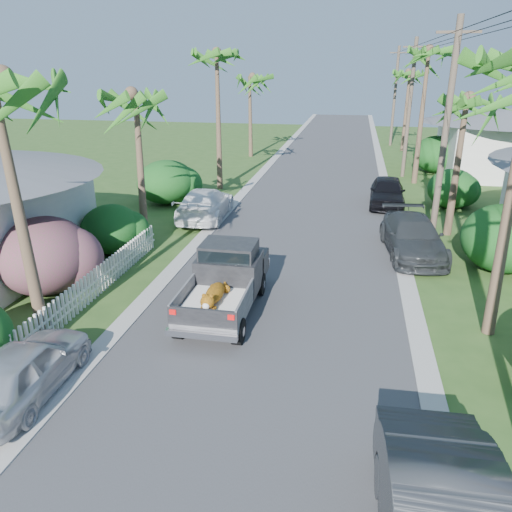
% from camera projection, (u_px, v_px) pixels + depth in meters
% --- Properties ---
extents(ground, '(120.00, 120.00, 0.00)m').
position_uv_depth(ground, '(229.00, 442.00, 10.24)').
color(ground, '#2F511E').
rests_on(ground, ground).
extents(road, '(8.00, 100.00, 0.02)m').
position_uv_depth(road, '(319.00, 182.00, 33.17)').
color(road, '#38383A').
rests_on(road, ground).
extents(curb_left, '(0.60, 100.00, 0.06)m').
position_uv_depth(curb_left, '(256.00, 179.00, 33.93)').
color(curb_left, '#A5A39E').
rests_on(curb_left, ground).
extents(curb_right, '(0.60, 100.00, 0.06)m').
position_uv_depth(curb_right, '(385.00, 185.00, 32.40)').
color(curb_right, '#A5A39E').
rests_on(curb_right, ground).
extents(pickup_truck, '(1.98, 5.12, 2.06)m').
position_uv_depth(pickup_truck, '(227.00, 277.00, 15.72)').
color(pickup_truck, black).
rests_on(pickup_truck, ground).
extents(parked_car_rm, '(2.64, 5.40, 1.51)m').
position_uv_depth(parked_car_rm, '(413.00, 237.00, 20.20)').
color(parked_car_rm, '#323638').
rests_on(parked_car_rm, ground).
extents(parked_car_rf, '(2.01, 4.62, 1.55)m').
position_uv_depth(parked_car_rf, '(387.00, 192.00, 27.35)').
color(parked_car_rf, black).
rests_on(parked_car_rf, ground).
extents(parked_car_ln, '(1.75, 4.07, 1.37)m').
position_uv_depth(parked_car_ln, '(24.00, 370.00, 11.48)').
color(parked_car_ln, silver).
rests_on(parked_car_ln, ground).
extents(parked_car_lf, '(2.41, 5.39, 1.53)m').
position_uv_depth(parked_car_lf, '(205.00, 204.00, 24.97)').
color(parked_car_lf, white).
rests_on(parked_car_lf, ground).
extents(palm_l_b, '(4.40, 4.40, 7.40)m').
position_uv_depth(palm_l_b, '(134.00, 95.00, 20.27)').
color(palm_l_b, brown).
rests_on(palm_l_b, ground).
extents(palm_l_c, '(4.40, 4.40, 9.20)m').
position_uv_depth(palm_l_c, '(217.00, 54.00, 28.68)').
color(palm_l_c, brown).
rests_on(palm_l_c, ground).
extents(palm_l_d, '(4.40, 4.40, 7.70)m').
position_uv_depth(palm_l_d, '(250.00, 77.00, 40.30)').
color(palm_l_d, brown).
rests_on(palm_l_d, ground).
extents(palm_r_b, '(4.40, 4.40, 7.20)m').
position_uv_depth(palm_r_b, '(467.00, 99.00, 20.71)').
color(palm_r_b, brown).
rests_on(palm_r_b, ground).
extents(palm_r_c, '(4.40, 4.40, 9.40)m').
position_uv_depth(palm_r_c, '(429.00, 51.00, 30.11)').
color(palm_r_c, brown).
rests_on(palm_r_c, ground).
extents(palm_r_d, '(4.40, 4.40, 8.00)m').
position_uv_depth(palm_r_d, '(410.00, 72.00, 43.39)').
color(palm_r_d, brown).
rests_on(palm_r_d, ground).
extents(shrub_l_b, '(3.00, 3.30, 2.60)m').
position_uv_depth(shrub_l_b, '(45.00, 256.00, 16.67)').
color(shrub_l_b, '#A9186A').
rests_on(shrub_l_b, ground).
extents(shrub_l_c, '(2.40, 2.64, 2.00)m').
position_uv_depth(shrub_l_c, '(111.00, 229.00, 20.38)').
color(shrub_l_c, '#153F12').
rests_on(shrub_l_c, ground).
extents(shrub_l_d, '(3.20, 3.52, 2.40)m').
position_uv_depth(shrub_l_d, '(166.00, 182.00, 27.75)').
color(shrub_l_d, '#153F12').
rests_on(shrub_l_d, ground).
extents(shrub_r_b, '(3.00, 3.30, 2.50)m').
position_uv_depth(shrub_r_b, '(503.00, 238.00, 18.50)').
color(shrub_r_b, '#153F12').
rests_on(shrub_r_b, ground).
extents(shrub_r_c, '(2.60, 2.86, 2.10)m').
position_uv_depth(shrub_r_c, '(452.00, 189.00, 26.88)').
color(shrub_r_c, '#153F12').
rests_on(shrub_r_c, ground).
extents(shrub_r_d, '(3.20, 3.52, 2.60)m').
position_uv_depth(shrub_r_d, '(436.00, 154.00, 35.88)').
color(shrub_r_d, '#153F12').
rests_on(shrub_r_d, ground).
extents(picket_fence, '(0.10, 11.00, 1.00)m').
position_uv_depth(picket_fence, '(90.00, 288.00, 16.18)').
color(picket_fence, white).
rests_on(picket_fence, ground).
extents(utility_pole_b, '(1.60, 0.26, 9.00)m').
position_uv_depth(utility_pole_b, '(445.00, 138.00, 19.54)').
color(utility_pole_b, brown).
rests_on(utility_pole_b, ground).
extents(utility_pole_c, '(1.60, 0.26, 9.00)m').
position_uv_depth(utility_pole_c, '(409.00, 108.00, 33.30)').
color(utility_pole_c, brown).
rests_on(utility_pole_c, ground).
extents(utility_pole_d, '(1.60, 0.26, 9.00)m').
position_uv_depth(utility_pole_d, '(395.00, 96.00, 47.06)').
color(utility_pole_d, brown).
rests_on(utility_pole_d, ground).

